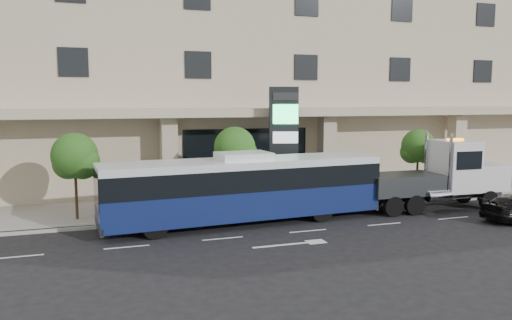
{
  "coord_description": "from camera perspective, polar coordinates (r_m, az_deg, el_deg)",
  "views": [
    {
      "loc": [
        -9.17,
        -21.75,
        5.91
      ],
      "look_at": [
        -1.33,
        2.0,
        2.91
      ],
      "focal_mm": 35.0,
      "sensor_mm": 36.0,
      "label": 1
    }
  ],
  "objects": [
    {
      "name": "tree_right",
      "position": [
        31.62,
        18.09,
        1.29
      ],
      "size": [
        2.1,
        2.0,
        4.04
      ],
      "color": "#422B19",
      "rests_on": "sidewalk"
    },
    {
      "name": "signage_pylon",
      "position": [
        28.26,
        3.15,
        1.85
      ],
      "size": [
        1.71,
        1.0,
        6.51
      ],
      "rotation": [
        0.0,
        0.0,
        -0.27
      ],
      "color": "black",
      "rests_on": "sidewalk"
    },
    {
      "name": "ground",
      "position": [
        24.33,
        4.5,
        -7.23
      ],
      "size": [
        120.0,
        120.0,
        0.0
      ],
      "primitive_type": "plane",
      "color": "black",
      "rests_on": "ground"
    },
    {
      "name": "convention_center",
      "position": [
        38.5,
        -4.49,
        12.88
      ],
      "size": [
        60.0,
        17.6,
        20.0
      ],
      "color": "#BEAA8E",
      "rests_on": "ground"
    },
    {
      "name": "city_bus",
      "position": [
        23.98,
        -1.42,
        -3.14
      ],
      "size": [
        13.74,
        3.75,
        3.44
      ],
      "rotation": [
        0.0,
        0.0,
        0.07
      ],
      "color": "black",
      "rests_on": "ground"
    },
    {
      "name": "tree_left",
      "position": [
        25.51,
        -19.95,
        0.14
      ],
      "size": [
        2.27,
        2.2,
        4.22
      ],
      "color": "#422B19",
      "rests_on": "sidewalk"
    },
    {
      "name": "tree_mid",
      "position": [
        26.48,
        -2.4,
        1.1
      ],
      "size": [
        2.28,
        2.2,
        4.38
      ],
      "color": "#422B19",
      "rests_on": "sidewalk"
    },
    {
      "name": "sidewalk",
      "position": [
        28.87,
        0.65,
        -4.81
      ],
      "size": [
        120.0,
        6.0,
        0.15
      ],
      "primitive_type": "cube",
      "color": "gray",
      "rests_on": "ground"
    },
    {
      "name": "curb",
      "position": [
        26.12,
        2.8,
        -6.07
      ],
      "size": [
        120.0,
        0.3,
        0.15
      ],
      "primitive_type": "cube",
      "color": "gray",
      "rests_on": "ground"
    },
    {
      "name": "tow_truck",
      "position": [
        29.02,
        20.35,
        -1.86
      ],
      "size": [
        9.26,
        2.58,
        4.21
      ],
      "rotation": [
        0.0,
        0.0,
        -0.04
      ],
      "color": "#2D3033",
      "rests_on": "ground"
    }
  ]
}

